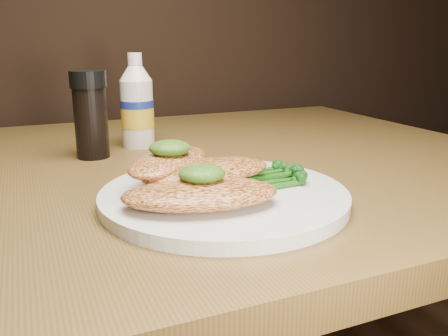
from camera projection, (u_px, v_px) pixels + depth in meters
name	position (u px, v px, depth m)	size (l,w,h in m)	color
plate	(224.00, 196.00, 0.52)	(0.28, 0.28, 0.01)	silver
chicken_front	(201.00, 194.00, 0.47)	(0.16, 0.08, 0.03)	#D97C45
chicken_mid	(207.00, 171.00, 0.52)	(0.15, 0.08, 0.02)	#D97C45
chicken_back	(169.00, 162.00, 0.53)	(0.14, 0.07, 0.02)	#D97C45
pesto_front	(202.00, 174.00, 0.47)	(0.05, 0.04, 0.02)	#103307
pesto_back	(170.00, 148.00, 0.53)	(0.05, 0.04, 0.02)	#103307
broccolini_bundle	(260.00, 175.00, 0.54)	(0.13, 0.10, 0.02)	#1E5813
mayo_bottle	(137.00, 101.00, 0.77)	(0.05, 0.05, 0.15)	beige
pepper_grinder	(91.00, 115.00, 0.71)	(0.05, 0.05, 0.13)	black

